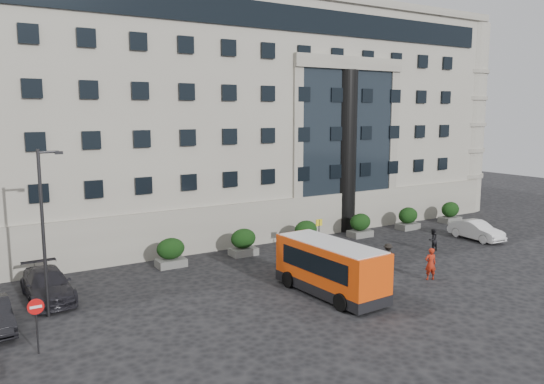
{
  "coord_description": "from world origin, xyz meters",
  "views": [
    {
      "loc": [
        -15.53,
        -23.17,
        9.66
      ],
      "look_at": [
        0.66,
        3.2,
        5.0
      ],
      "focal_mm": 35.0,
      "sensor_mm": 36.0,
      "label": 1
    }
  ],
  "objects_px": {
    "hedge_d": "(360,225)",
    "minibus": "(330,266)",
    "street_lamp": "(44,227)",
    "pedestrian_b": "(433,240)",
    "hedge_c": "(306,233)",
    "no_entry_sign": "(36,315)",
    "white_taxi": "(476,230)",
    "hedge_f": "(450,212)",
    "hedge_e": "(408,218)",
    "pedestrian_a": "(430,264)",
    "pedestrian_c": "(388,256)",
    "parked_car_c": "(47,285)",
    "parked_car_d": "(18,250)",
    "hedge_b": "(243,242)",
    "hedge_a": "(171,252)",
    "bus_stop_sign": "(319,231)"
  },
  "relations": [
    {
      "from": "pedestrian_b",
      "to": "hedge_c",
      "type": "bearing_deg",
      "value": -44.19
    },
    {
      "from": "hedge_a",
      "to": "hedge_c",
      "type": "height_order",
      "value": "same"
    },
    {
      "from": "bus_stop_sign",
      "to": "pedestrian_a",
      "type": "xyz_separation_m",
      "value": [
        2.42,
        -7.6,
        -0.78
      ]
    },
    {
      "from": "hedge_c",
      "to": "minibus",
      "type": "relative_size",
      "value": 0.27
    },
    {
      "from": "bus_stop_sign",
      "to": "parked_car_d",
      "type": "relative_size",
      "value": 0.5
    },
    {
      "from": "hedge_e",
      "to": "white_taxi",
      "type": "relative_size",
      "value": 0.42
    },
    {
      "from": "hedge_e",
      "to": "pedestrian_c",
      "type": "height_order",
      "value": "hedge_e"
    },
    {
      "from": "street_lamp",
      "to": "bus_stop_sign",
      "type": "xyz_separation_m",
      "value": [
        17.44,
        2.0,
        -2.64
      ]
    },
    {
      "from": "white_taxi",
      "to": "pedestrian_a",
      "type": "relative_size",
      "value": 2.33
    },
    {
      "from": "minibus",
      "to": "pedestrian_b",
      "type": "distance_m",
      "value": 12.22
    },
    {
      "from": "no_entry_sign",
      "to": "white_taxi",
      "type": "bearing_deg",
      "value": 6.27
    },
    {
      "from": "pedestrian_b",
      "to": "hedge_e",
      "type": "bearing_deg",
      "value": -124.47
    },
    {
      "from": "hedge_c",
      "to": "pedestrian_c",
      "type": "bearing_deg",
      "value": -82.56
    },
    {
      "from": "hedge_d",
      "to": "pedestrian_c",
      "type": "height_order",
      "value": "hedge_d"
    },
    {
      "from": "no_entry_sign",
      "to": "pedestrian_a",
      "type": "relative_size",
      "value": 1.22
    },
    {
      "from": "parked_car_c",
      "to": "pedestrian_c",
      "type": "height_order",
      "value": "pedestrian_c"
    },
    {
      "from": "hedge_f",
      "to": "hedge_e",
      "type": "bearing_deg",
      "value": 180.0
    },
    {
      "from": "street_lamp",
      "to": "bus_stop_sign",
      "type": "height_order",
      "value": "street_lamp"
    },
    {
      "from": "hedge_f",
      "to": "street_lamp",
      "type": "bearing_deg",
      "value": -171.95
    },
    {
      "from": "hedge_b",
      "to": "pedestrian_c",
      "type": "relative_size",
      "value": 1.15
    },
    {
      "from": "bus_stop_sign",
      "to": "no_entry_sign",
      "type": "bearing_deg",
      "value": -161.92
    },
    {
      "from": "hedge_c",
      "to": "parked_car_d",
      "type": "relative_size",
      "value": 0.37
    },
    {
      "from": "hedge_d",
      "to": "parked_car_d",
      "type": "relative_size",
      "value": 0.37
    },
    {
      "from": "no_entry_sign",
      "to": "minibus",
      "type": "xyz_separation_m",
      "value": [
        14.4,
        -0.51,
        -0.08
      ]
    },
    {
      "from": "minibus",
      "to": "pedestrian_a",
      "type": "bearing_deg",
      "value": -12.17
    },
    {
      "from": "bus_stop_sign",
      "to": "pedestrian_c",
      "type": "relative_size",
      "value": 1.57
    },
    {
      "from": "parked_car_c",
      "to": "hedge_a",
      "type": "bearing_deg",
      "value": 15.26
    },
    {
      "from": "pedestrian_a",
      "to": "pedestrian_c",
      "type": "bearing_deg",
      "value": -58.39
    },
    {
      "from": "street_lamp",
      "to": "pedestrian_b",
      "type": "bearing_deg",
      "value": -2.62
    },
    {
      "from": "hedge_b",
      "to": "pedestrian_b",
      "type": "bearing_deg",
      "value": -26.53
    },
    {
      "from": "hedge_a",
      "to": "bus_stop_sign",
      "type": "distance_m",
      "value": 9.94
    },
    {
      "from": "hedge_e",
      "to": "parked_car_c",
      "type": "bearing_deg",
      "value": -175.53
    },
    {
      "from": "white_taxi",
      "to": "minibus",
      "type": "bearing_deg",
      "value": -164.21
    },
    {
      "from": "parked_car_d",
      "to": "pedestrian_c",
      "type": "distance_m",
      "value": 24.04
    },
    {
      "from": "hedge_c",
      "to": "parked_car_d",
      "type": "height_order",
      "value": "hedge_c"
    },
    {
      "from": "white_taxi",
      "to": "hedge_d",
      "type": "bearing_deg",
      "value": 145.1
    },
    {
      "from": "hedge_c",
      "to": "street_lamp",
      "type": "height_order",
      "value": "street_lamp"
    },
    {
      "from": "hedge_d",
      "to": "white_taxi",
      "type": "height_order",
      "value": "hedge_d"
    },
    {
      "from": "no_entry_sign",
      "to": "white_taxi",
      "type": "xyz_separation_m",
      "value": [
        31.56,
        3.47,
        -0.93
      ]
    },
    {
      "from": "hedge_d",
      "to": "minibus",
      "type": "distance_m",
      "value": 13.85
    },
    {
      "from": "hedge_f",
      "to": "pedestrian_b",
      "type": "distance_m",
      "value": 10.7
    },
    {
      "from": "hedge_f",
      "to": "no_entry_sign",
      "type": "distance_m",
      "value": 36.11
    },
    {
      "from": "hedge_a",
      "to": "white_taxi",
      "type": "distance_m",
      "value": 23.19
    },
    {
      "from": "hedge_b",
      "to": "bus_stop_sign",
      "type": "height_order",
      "value": "bus_stop_sign"
    },
    {
      "from": "hedge_e",
      "to": "hedge_f",
      "type": "distance_m",
      "value": 5.2
    },
    {
      "from": "hedge_c",
      "to": "pedestrian_c",
      "type": "distance_m",
      "value": 7.53
    },
    {
      "from": "hedge_d",
      "to": "pedestrian_b",
      "type": "relative_size",
      "value": 1.17
    },
    {
      "from": "hedge_d",
      "to": "pedestrian_c",
      "type": "bearing_deg",
      "value": -119.48
    },
    {
      "from": "hedge_f",
      "to": "parked_car_c",
      "type": "bearing_deg",
      "value": -176.22
    },
    {
      "from": "street_lamp",
      "to": "minibus",
      "type": "relative_size",
      "value": 1.16
    }
  ]
}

